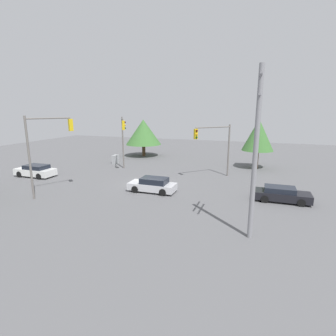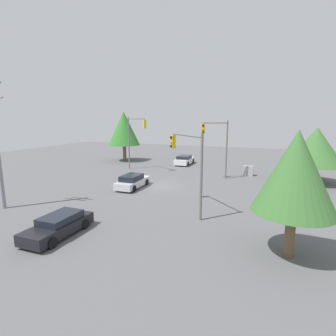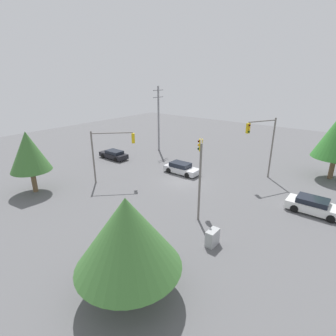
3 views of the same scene
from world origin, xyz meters
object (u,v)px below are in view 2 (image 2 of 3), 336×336
object	(u,v)px
sedan_white	(184,160)
traffic_signal_cross	(135,134)
sedan_dark	(59,225)
traffic_signal_aux	(188,157)
electrical_cabinet	(248,171)
sedan_silver	(132,181)
traffic_signal_main	(217,140)

from	to	relation	value
sedan_white	traffic_signal_cross	bearing A→B (deg)	-125.98
sedan_dark	traffic_signal_aux	size ratio (longest dim) A/B	0.75
traffic_signal_aux	electrical_cabinet	size ratio (longest dim) A/B	4.96
traffic_signal_cross	electrical_cabinet	bearing A→B (deg)	36.12
sedan_silver	electrical_cabinet	xyz separation A→B (m)	(-10.22, -9.90, -0.05)
sedan_dark	traffic_signal_main	world-z (taller)	traffic_signal_main
traffic_signal_main	traffic_signal_cross	distance (m)	11.00
electrical_cabinet	traffic_signal_cross	bearing A→B (deg)	7.46
sedan_white	sedan_silver	size ratio (longest dim) A/B	1.04
sedan_silver	traffic_signal_cross	distance (m)	9.84
sedan_white	traffic_signal_aux	bearing A→B (deg)	-72.10
sedan_white	traffic_signal_cross	distance (m)	9.02
traffic_signal_main	sedan_silver	bearing A→B (deg)	12.41
sedan_dark	traffic_signal_main	xyz separation A→B (m)	(-5.86, -17.70, 3.79)
sedan_white	sedan_silver	xyz separation A→B (m)	(0.80, 14.57, -0.02)
sedan_white	traffic_signal_main	distance (m)	10.66
traffic_signal_main	electrical_cabinet	distance (m)	5.92
sedan_silver	sedan_white	bearing A→B (deg)	86.87
sedan_silver	electrical_cabinet	world-z (taller)	sedan_silver
sedan_white	sedan_dark	xyz separation A→B (m)	(-0.32, 25.54, -0.06)
sedan_dark	traffic_signal_main	distance (m)	19.03
traffic_signal_cross	sedan_silver	bearing A→B (deg)	-35.24
traffic_signal_cross	traffic_signal_aux	world-z (taller)	traffic_signal_cross
traffic_signal_cross	electrical_cabinet	xyz separation A→B (m)	(-14.16, -1.85, -4.12)
traffic_signal_main	traffic_signal_aux	xyz separation A→B (m)	(0.04, 11.19, -0.36)
sedan_dark	electrical_cabinet	world-z (taller)	sedan_dark
traffic_signal_aux	sedan_white	bearing A→B (deg)	-26.97
sedan_silver	traffic_signal_cross	size ratio (longest dim) A/B	0.62
sedan_white	electrical_cabinet	size ratio (longest dim) A/B	3.84
sedan_white	electrical_cabinet	bearing A→B (deg)	-26.36
sedan_silver	electrical_cabinet	size ratio (longest dim) A/B	3.70
sedan_dark	electrical_cabinet	xyz separation A→B (m)	(-9.11, -20.87, -0.01)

